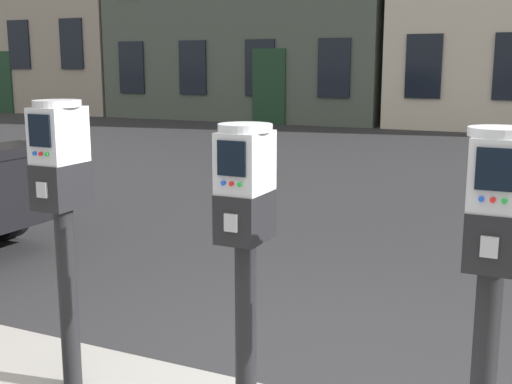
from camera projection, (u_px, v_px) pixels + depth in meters
The scene contains 3 objects.
parking_meter_near_kerb at pixel (62, 195), 3.02m from camera, with size 0.22×0.25×1.39m.
parking_meter_twin_adjacent at pixel (245, 226), 2.63m from camera, with size 0.22×0.25×1.32m.
parking_meter_end_of_row at pixel (493, 250), 2.24m from camera, with size 0.22×0.25×1.35m.
Camera 1 is at (0.82, -2.52, 1.70)m, focal length 45.94 mm.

